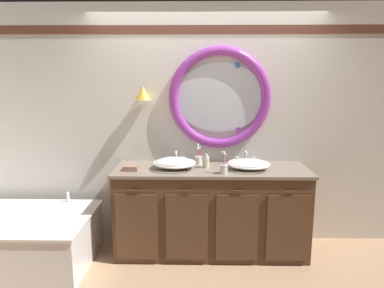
% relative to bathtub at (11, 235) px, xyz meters
% --- Properties ---
extents(ground_plane, '(14.00, 14.00, 0.00)m').
position_rel_bathtub_xyz_m(ground_plane, '(1.93, 0.07, -0.31)').
color(ground_plane, tan).
extents(back_wall_assembly, '(6.40, 0.26, 2.60)m').
position_rel_bathtub_xyz_m(back_wall_assembly, '(1.94, 0.65, 1.03)').
color(back_wall_assembly, silver).
rests_on(back_wall_assembly, ground_plane).
extents(vanity_counter, '(1.99, 0.66, 0.91)m').
position_rel_bathtub_xyz_m(vanity_counter, '(1.98, 0.31, 0.15)').
color(vanity_counter, brown).
rests_on(vanity_counter, ground_plane).
extents(bathtub, '(1.59, 0.98, 0.61)m').
position_rel_bathtub_xyz_m(bathtub, '(0.00, 0.00, 0.00)').
color(bathtub, white).
rests_on(bathtub, ground_plane).
extents(sink_basin_left, '(0.44, 0.44, 0.12)m').
position_rel_bathtub_xyz_m(sink_basin_left, '(1.61, 0.28, 0.66)').
color(sink_basin_left, white).
rests_on(sink_basin_left, vanity_counter).
extents(sink_basin_right, '(0.43, 0.43, 0.10)m').
position_rel_bathtub_xyz_m(sink_basin_right, '(2.36, 0.28, 0.66)').
color(sink_basin_right, white).
rests_on(sink_basin_right, vanity_counter).
extents(faucet_set_left, '(0.21, 0.12, 0.13)m').
position_rel_bathtub_xyz_m(faucet_set_left, '(1.61, 0.54, 0.66)').
color(faucet_set_left, silver).
rests_on(faucet_set_left, vanity_counter).
extents(faucet_set_right, '(0.24, 0.15, 0.13)m').
position_rel_bathtub_xyz_m(faucet_set_right, '(2.36, 0.53, 0.66)').
color(faucet_set_right, silver).
rests_on(faucet_set_right, vanity_counter).
extents(toothbrush_holder_left, '(0.09, 0.09, 0.22)m').
position_rel_bathtub_xyz_m(toothbrush_holder_left, '(1.85, 0.48, 0.66)').
color(toothbrush_holder_left, white).
rests_on(toothbrush_holder_left, vanity_counter).
extents(toothbrush_holder_right, '(0.08, 0.08, 0.22)m').
position_rel_bathtub_xyz_m(toothbrush_holder_right, '(2.09, 0.10, 0.66)').
color(toothbrush_holder_right, white).
rests_on(toothbrush_holder_right, vanity_counter).
extents(soap_dispenser, '(0.07, 0.07, 0.15)m').
position_rel_bathtub_xyz_m(soap_dispenser, '(1.93, 0.33, 0.67)').
color(soap_dispenser, '#EFE5C6').
rests_on(soap_dispenser, vanity_counter).
extents(folded_hand_towel, '(0.15, 0.13, 0.05)m').
position_rel_bathtub_xyz_m(folded_hand_towel, '(1.17, 0.22, 0.63)').
color(folded_hand_towel, '#936B56').
rests_on(folded_hand_towel, vanity_counter).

